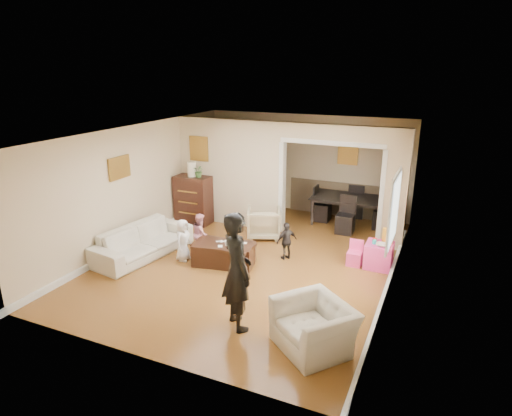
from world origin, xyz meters
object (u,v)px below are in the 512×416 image
at_px(sofa, 143,241).
at_px(cyan_cup, 374,242).
at_px(dresser, 193,200).
at_px(coffee_cup, 227,243).
at_px(child_toddler, 287,241).
at_px(child_kneel_b, 201,234).
at_px(child_kneel_a, 183,240).
at_px(play_table, 379,255).
at_px(armchair_front, 314,326).
at_px(adult_person, 237,271).
at_px(coffee_table, 224,254).
at_px(armchair_back, 264,223).
at_px(dining_table, 351,211).
at_px(table_lamp, 192,169).

height_order(sofa, cyan_cup, sofa).
relative_size(dresser, coffee_cup, 11.35).
bearing_deg(child_toddler, child_kneel_b, -36.79).
distance_m(cyan_cup, child_toddler, 1.72).
relative_size(sofa, child_kneel_a, 2.51).
bearing_deg(child_kneel_b, play_table, -108.12).
xyz_separation_m(sofa, child_toddler, (2.79, 1.05, 0.08)).
height_order(armchair_front, adult_person, adult_person).
bearing_deg(coffee_table, armchair_back, 84.99).
relative_size(sofa, coffee_table, 1.85).
distance_m(cyan_cup, dining_table, 2.46).
bearing_deg(armchair_back, armchair_front, 99.69).
distance_m(coffee_table, cyan_cup, 2.96).
distance_m(play_table, child_kneel_b, 3.64).
xyz_separation_m(adult_person, child_kneel_a, (-2.06, 1.69, -0.48)).
xyz_separation_m(sofa, cyan_cup, (4.47, 1.37, 0.22)).
height_order(coffee_cup, play_table, coffee_cup).
xyz_separation_m(dresser, play_table, (4.68, -0.74, -0.35)).
bearing_deg(dining_table, table_lamp, -159.74).
xyz_separation_m(armchair_front, cyan_cup, (0.31, 2.97, 0.20)).
xyz_separation_m(play_table, adult_person, (-1.63, -2.97, 0.67)).
distance_m(coffee_table, child_kneel_a, 0.89).
distance_m(coffee_table, play_table, 3.05).
xyz_separation_m(coffee_cup, child_kneel_b, (-0.80, 0.35, -0.05)).
bearing_deg(sofa, adult_person, -108.43).
bearing_deg(child_kneel_b, sofa, 88.93).
xyz_separation_m(adult_person, child_toddler, (-0.16, 2.59, -0.52)).
distance_m(armchair_front, cyan_cup, 3.00).
xyz_separation_m(play_table, dining_table, (-1.03, 2.22, 0.10)).
height_order(coffee_cup, cyan_cup, cyan_cup).
xyz_separation_m(adult_person, child_kneel_b, (-1.91, 2.14, -0.48)).
relative_size(coffee_cup, child_kneel_a, 0.12).
xyz_separation_m(child_kneel_a, child_toddler, (1.90, 0.90, -0.04)).
distance_m(armchair_front, play_table, 3.05).
distance_m(adult_person, child_toddler, 2.65).
bearing_deg(armchair_back, play_table, 145.48).
height_order(dresser, dining_table, dresser).
xyz_separation_m(table_lamp, play_table, (4.68, -0.74, -1.14)).
bearing_deg(play_table, armchair_back, 168.22).
xyz_separation_m(armchair_back, coffee_table, (-0.15, -1.68, -0.12)).
distance_m(coffee_table, child_kneel_b, 0.79).
bearing_deg(adult_person, play_table, -77.10).
distance_m(armchair_front, table_lamp, 5.79).
xyz_separation_m(armchair_front, coffee_table, (-2.43, 1.90, -0.12)).
bearing_deg(child_kneel_a, dining_table, -38.50).
xyz_separation_m(table_lamp, coffee_cup, (1.94, -1.91, -0.89)).
bearing_deg(cyan_cup, coffee_cup, -156.94).
distance_m(play_table, child_toddler, 1.83).
relative_size(dining_table, child_toddler, 2.50).
xyz_separation_m(armchair_front, adult_person, (-1.21, 0.06, 0.58)).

